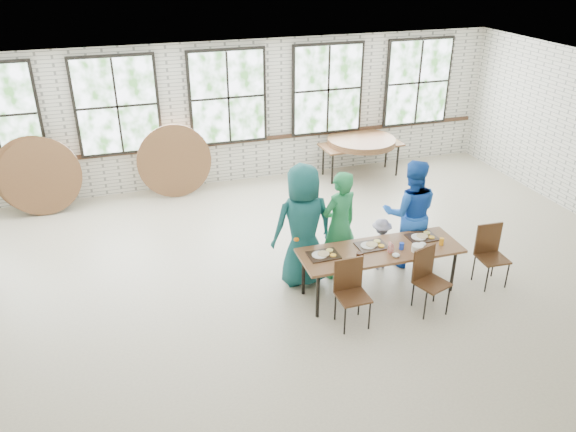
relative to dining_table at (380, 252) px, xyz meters
name	(u,v)px	position (x,y,z in m)	size (l,w,h in m)	color
room	(228,100)	(-1.14, 4.90, 1.14)	(12.00, 12.00, 12.00)	beige
dining_table	(380,252)	(0.00, 0.00, 0.00)	(2.41, 0.84, 0.74)	brown
chair_near_left	(350,287)	(-0.69, -0.51, -0.13)	(0.42, 0.41, 0.95)	#4B2E19
chair_near_right	(427,274)	(0.47, -0.55, -0.13)	(0.53, 0.52, 0.95)	#4B2E19
chair_spare	(490,249)	(1.74, -0.23, -0.13)	(0.44, 0.43, 0.95)	#4B2E19
adult_teal	(303,226)	(-0.97, 0.65, 0.27)	(0.94, 0.61, 1.92)	#196259
adult_green	(339,225)	(-0.39, 0.65, 0.19)	(0.64, 0.42, 1.75)	#228147
toddler	(381,244)	(0.35, 0.65, -0.26)	(0.56, 0.32, 0.86)	#1D133D
adult_blue	(410,213)	(0.82, 0.65, 0.21)	(0.87, 0.68, 1.79)	blue
storage_table	(361,146)	(1.69, 4.38, 0.00)	(1.83, 0.83, 0.74)	brown
tabletop_clutter	(387,248)	(0.09, -0.02, 0.08)	(2.05, 0.60, 0.11)	black
round_tops_stacked	(361,141)	(1.69, 4.38, 0.12)	(1.50, 1.50, 0.13)	brown
round_tops_leaning	(85,171)	(-4.10, 4.57, 0.05)	(4.15, 0.44, 1.49)	brown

